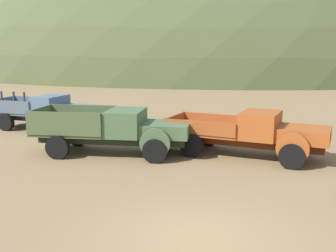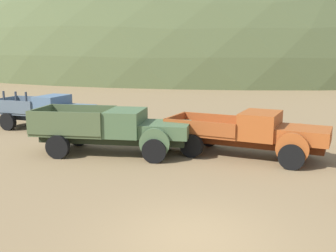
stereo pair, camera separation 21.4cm
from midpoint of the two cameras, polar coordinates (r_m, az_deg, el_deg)
ground_plane at (r=9.39m, az=4.36°, el=-16.10°), size 300.00×300.00×0.00m
hill_far_left at (r=84.12m, az=3.10°, el=7.87°), size 105.94×77.18×54.91m
truck_chalk_blue at (r=22.56m, az=-16.50°, el=2.06°), size 5.69×2.59×2.16m
truck_weathered_green at (r=16.38m, az=-6.39°, el=-0.62°), size 6.75×3.23×1.91m
truck_oxide_orange at (r=16.13m, az=13.43°, el=-1.13°), size 6.68×3.08×1.89m
bush_between_trucks at (r=21.80m, az=2.69°, el=0.20°), size 1.25×0.93×0.95m
bush_front_left at (r=18.79m, az=16.72°, el=-2.01°), size 1.05×1.10×0.90m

